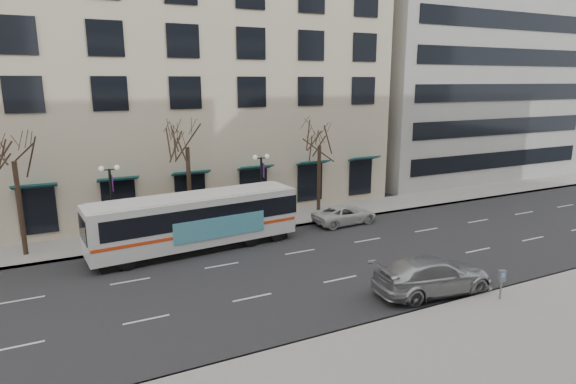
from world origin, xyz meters
TOP-DOWN VIEW (x-y plane):
  - ground at (0.00, 0.00)m, footprint 160.00×160.00m
  - sidewalk_far at (5.00, 9.00)m, footprint 80.00×4.00m
  - building_hotel at (-2.00, 21.00)m, footprint 40.00×20.00m
  - building_office at (32.00, 21.00)m, footprint 25.00×20.00m
  - tree_far_left at (-10.00, 8.80)m, footprint 3.60×3.60m
  - tree_far_mid at (0.00, 8.80)m, footprint 3.60×3.60m
  - tree_far_right at (10.00, 8.80)m, footprint 3.60×3.60m
  - lamp_post_left at (-4.99, 8.20)m, footprint 1.22×0.45m
  - lamp_post_right at (5.01, 8.20)m, footprint 1.22×0.45m
  - city_bus at (-0.47, 5.54)m, footprint 13.00×3.89m
  - silver_car at (8.21, -5.67)m, footprint 6.36×3.10m
  - white_pickup at (10.73, 6.20)m, footprint 4.92×2.45m
  - pay_station at (10.34, -7.90)m, footprint 0.36×0.30m

SIDE VIEW (x-z plane):
  - ground at x=0.00m, z-range 0.00..0.00m
  - sidewalk_far at x=5.00m, z-range 0.00..0.15m
  - white_pickup at x=10.73m, z-range 0.00..1.34m
  - silver_car at x=8.21m, z-range 0.00..1.78m
  - pay_station at x=10.34m, z-range 0.47..1.92m
  - city_bus at x=-0.47m, z-range 0.16..3.63m
  - lamp_post_left at x=-4.99m, z-range 0.34..5.55m
  - lamp_post_right at x=5.01m, z-range 0.34..5.55m
  - tree_far_right at x=10.00m, z-range 2.39..10.45m
  - tree_far_left at x=-10.00m, z-range 2.53..10.87m
  - tree_far_mid at x=0.00m, z-range 2.63..11.18m
  - building_hotel at x=-2.00m, z-range 0.00..24.00m
  - building_office at x=32.00m, z-range 0.00..35.00m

